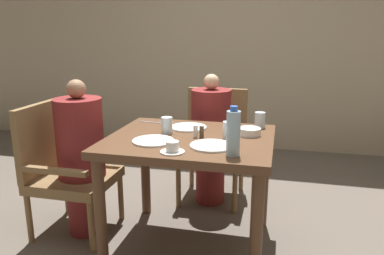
{
  "coord_description": "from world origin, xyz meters",
  "views": [
    {
      "loc": [
        0.54,
        -2.2,
        1.4
      ],
      "look_at": [
        0.0,
        0.04,
        0.81
      ],
      "focal_mm": 35.0,
      "sensor_mm": 36.0,
      "label": 1
    }
  ],
  "objects_px": {
    "plate_main_right": "(153,141)",
    "glass_tall_mid": "(167,125)",
    "bowl_small": "(250,132)",
    "water_bottle": "(233,133)",
    "chair_far_side": "(214,141)",
    "diner_in_far_chair": "(211,138)",
    "diner_in_left_chair": "(81,157)",
    "glass_tall_near": "(260,120)",
    "teacup_with_saucer": "(172,148)",
    "glass_tall_far": "(229,130)",
    "chair_left_side": "(63,166)",
    "plate_main_left": "(211,146)",
    "plate_dessert_center": "(188,127)"
  },
  "relations": [
    {
      "from": "chair_far_side",
      "to": "water_bottle",
      "type": "bearing_deg",
      "value": -75.01
    },
    {
      "from": "chair_left_side",
      "to": "diner_in_left_chair",
      "type": "height_order",
      "value": "diner_in_left_chair"
    },
    {
      "from": "water_bottle",
      "to": "diner_in_far_chair",
      "type": "bearing_deg",
      "value": 107.09
    },
    {
      "from": "plate_main_left",
      "to": "chair_left_side",
      "type": "bearing_deg",
      "value": 170.96
    },
    {
      "from": "teacup_with_saucer",
      "to": "bowl_small",
      "type": "bearing_deg",
      "value": 50.01
    },
    {
      "from": "glass_tall_mid",
      "to": "glass_tall_far",
      "type": "relative_size",
      "value": 1.0
    },
    {
      "from": "diner_in_left_chair",
      "to": "glass_tall_mid",
      "type": "distance_m",
      "value": 0.66
    },
    {
      "from": "bowl_small",
      "to": "glass_tall_mid",
      "type": "relative_size",
      "value": 1.29
    },
    {
      "from": "diner_in_left_chair",
      "to": "diner_in_far_chair",
      "type": "relative_size",
      "value": 1.02
    },
    {
      "from": "glass_tall_near",
      "to": "water_bottle",
      "type": "bearing_deg",
      "value": -99.09
    },
    {
      "from": "chair_left_side",
      "to": "diner_in_left_chair",
      "type": "bearing_deg",
      "value": 0.0
    },
    {
      "from": "glass_tall_near",
      "to": "glass_tall_mid",
      "type": "xyz_separation_m",
      "value": [
        -0.58,
        -0.29,
        0.0
      ]
    },
    {
      "from": "diner_in_far_chair",
      "to": "glass_tall_far",
      "type": "bearing_deg",
      "value": -70.64
    },
    {
      "from": "teacup_with_saucer",
      "to": "bowl_small",
      "type": "height_order",
      "value": "teacup_with_saucer"
    },
    {
      "from": "plate_main_left",
      "to": "glass_tall_near",
      "type": "height_order",
      "value": "glass_tall_near"
    },
    {
      "from": "plate_main_right",
      "to": "glass_tall_mid",
      "type": "distance_m",
      "value": 0.21
    },
    {
      "from": "diner_in_far_chair",
      "to": "plate_main_right",
      "type": "height_order",
      "value": "diner_in_far_chair"
    },
    {
      "from": "bowl_small",
      "to": "glass_tall_near",
      "type": "distance_m",
      "value": 0.22
    },
    {
      "from": "chair_left_side",
      "to": "plate_main_left",
      "type": "relative_size",
      "value": 3.68
    },
    {
      "from": "teacup_with_saucer",
      "to": "water_bottle",
      "type": "relative_size",
      "value": 0.5
    },
    {
      "from": "chair_far_side",
      "to": "glass_tall_far",
      "type": "xyz_separation_m",
      "value": [
        0.24,
        -0.83,
        0.33
      ]
    },
    {
      "from": "glass_tall_far",
      "to": "glass_tall_near",
      "type": "bearing_deg",
      "value": 62.23
    },
    {
      "from": "chair_left_side",
      "to": "glass_tall_mid",
      "type": "height_order",
      "value": "chair_left_side"
    },
    {
      "from": "diner_in_left_chair",
      "to": "glass_tall_near",
      "type": "distance_m",
      "value": 1.26
    },
    {
      "from": "diner_in_far_chair",
      "to": "teacup_with_saucer",
      "type": "bearing_deg",
      "value": -91.16
    },
    {
      "from": "diner_in_left_chair",
      "to": "glass_tall_near",
      "type": "xyz_separation_m",
      "value": [
        1.18,
        0.34,
        0.25
      ]
    },
    {
      "from": "chair_far_side",
      "to": "glass_tall_mid",
      "type": "bearing_deg",
      "value": -101.89
    },
    {
      "from": "chair_far_side",
      "to": "bowl_small",
      "type": "xyz_separation_m",
      "value": [
        0.36,
        -0.72,
        0.3
      ]
    },
    {
      "from": "chair_far_side",
      "to": "teacup_with_saucer",
      "type": "height_order",
      "value": "chair_far_side"
    },
    {
      "from": "plate_main_left",
      "to": "teacup_with_saucer",
      "type": "height_order",
      "value": "teacup_with_saucer"
    },
    {
      "from": "diner_in_far_chair",
      "to": "teacup_with_saucer",
      "type": "distance_m",
      "value": 1.05
    },
    {
      "from": "diner_in_left_chair",
      "to": "plate_main_left",
      "type": "xyz_separation_m",
      "value": [
        0.94,
        -0.17,
        0.2
      ]
    },
    {
      "from": "chair_far_side",
      "to": "diner_in_far_chair",
      "type": "xyz_separation_m",
      "value": [
        -0.0,
        -0.15,
        0.07
      ]
    },
    {
      "from": "plate_main_right",
      "to": "teacup_with_saucer",
      "type": "xyz_separation_m",
      "value": [
        0.17,
        -0.17,
        0.02
      ]
    },
    {
      "from": "plate_main_right",
      "to": "glass_tall_mid",
      "type": "relative_size",
      "value": 2.32
    },
    {
      "from": "plate_main_left",
      "to": "water_bottle",
      "type": "xyz_separation_m",
      "value": [
        0.14,
        -0.13,
        0.12
      ]
    },
    {
      "from": "plate_main_left",
      "to": "plate_dessert_center",
      "type": "xyz_separation_m",
      "value": [
        -0.23,
        0.38,
        0.0
      ]
    },
    {
      "from": "chair_left_side",
      "to": "plate_main_left",
      "type": "bearing_deg",
      "value": -9.04
    },
    {
      "from": "chair_left_side",
      "to": "diner_in_far_chair",
      "type": "distance_m",
      "value": 1.16
    },
    {
      "from": "plate_dessert_center",
      "to": "teacup_with_saucer",
      "type": "height_order",
      "value": "teacup_with_saucer"
    },
    {
      "from": "chair_left_side",
      "to": "water_bottle",
      "type": "bearing_deg",
      "value": -13.71
    },
    {
      "from": "bowl_small",
      "to": "water_bottle",
      "type": "bearing_deg",
      "value": -97.09
    },
    {
      "from": "diner_in_far_chair",
      "to": "glass_tall_mid",
      "type": "bearing_deg",
      "value": -104.47
    },
    {
      "from": "plate_main_left",
      "to": "bowl_small",
      "type": "xyz_separation_m",
      "value": [
        0.19,
        0.3,
        0.02
      ]
    },
    {
      "from": "plate_dessert_center",
      "to": "bowl_small",
      "type": "distance_m",
      "value": 0.43
    },
    {
      "from": "chair_left_side",
      "to": "diner_in_left_chair",
      "type": "relative_size",
      "value": 0.84
    },
    {
      "from": "plate_main_left",
      "to": "water_bottle",
      "type": "bearing_deg",
      "value": -42.24
    },
    {
      "from": "bowl_small",
      "to": "glass_tall_far",
      "type": "relative_size",
      "value": 1.29
    },
    {
      "from": "plate_main_right",
      "to": "glass_tall_mid",
      "type": "bearing_deg",
      "value": 83.57
    },
    {
      "from": "chair_far_side",
      "to": "plate_dessert_center",
      "type": "height_order",
      "value": "chair_far_side"
    }
  ]
}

